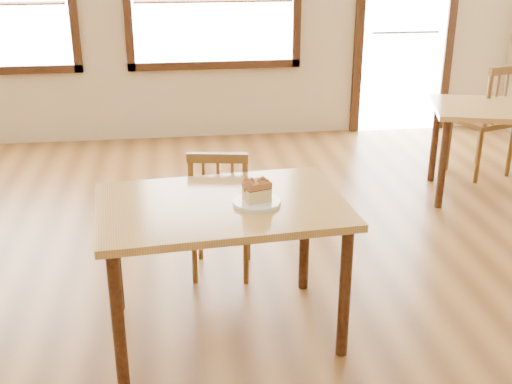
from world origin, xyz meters
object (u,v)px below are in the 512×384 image
cafe_table_second (506,121)px  cake_slice (256,190)px  cafe_table_main (222,220)px  cafe_chair_main (221,211)px  plate (257,202)px  cafe_chair_second (487,119)px

cafe_table_second → cake_slice: 2.77m
cafe_table_second → cake_slice: bearing=-126.5°
cafe_table_main → cafe_chair_main: bearing=81.1°
cafe_table_main → cafe_chair_main: (0.04, 0.63, -0.22)m
cafe_table_main → plate: plate is taller
cafe_chair_main → plate: 0.76m
cafe_table_main → cafe_table_second: 2.87m
cafe_chair_second → cafe_table_second: bearing=59.3°
cafe_table_second → plate: (-2.21, -1.65, 0.12)m
cafe_chair_main → plate: (0.13, -0.67, 0.33)m
cafe_table_main → cafe_chair_second: (2.49, 2.12, -0.14)m
cafe_chair_second → cake_slice: size_ratio=6.91×
cafe_table_main → cafe_chair_main: 0.67m
plate → cafe_table_main: bearing=166.2°
cafe_chair_main → cafe_chair_second: 2.87m
cafe_table_main → cake_slice: cake_slice is taller
cafe_table_main → cake_slice: size_ratio=8.89×
cafe_table_second → cafe_chair_second: (0.11, 0.51, -0.13)m
cafe_table_second → cafe_chair_second: 0.54m
cafe_chair_main → cafe_table_second: cafe_chair_main is taller
cafe_chair_main → plate: bearing=110.4°
cafe_table_main → cafe_chair_second: cafe_chair_second is taller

